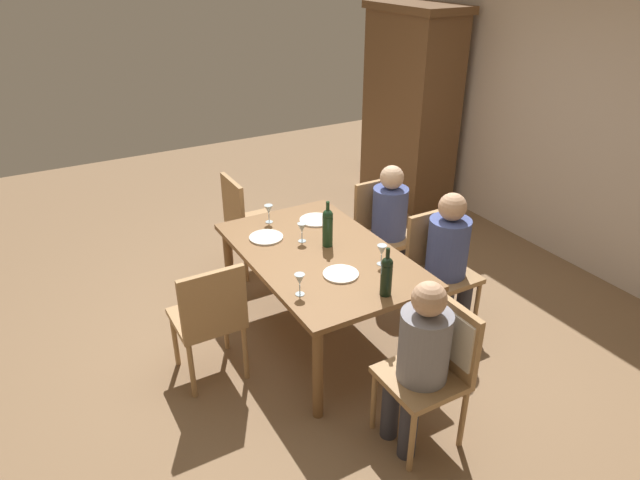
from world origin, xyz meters
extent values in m
plane|color=#846647|center=(0.00, 0.00, 0.00)|extent=(10.00, 10.00, 0.00)
cube|color=beige|center=(0.00, 2.71, 1.35)|extent=(6.40, 0.12, 2.70)
cube|color=brown|center=(-1.92, 2.26, 1.05)|extent=(1.10, 0.56, 2.10)
cube|color=brown|center=(-1.92, 2.26, 2.14)|extent=(1.18, 0.62, 0.08)
cube|color=brown|center=(0.00, 0.00, 0.71)|extent=(1.64, 1.02, 0.04)
cylinder|color=brown|center=(-0.75, -0.44, 0.34)|extent=(0.07, 0.07, 0.69)
cylinder|color=brown|center=(0.75, -0.44, 0.34)|extent=(0.07, 0.07, 0.69)
cylinder|color=brown|center=(-0.75, 0.44, 0.34)|extent=(0.07, 0.07, 0.69)
cylinder|color=brown|center=(0.75, 0.44, 0.34)|extent=(0.07, 0.07, 0.69)
cylinder|color=#A87F51|center=(1.39, -0.19, 0.22)|extent=(0.04, 0.04, 0.44)
cylinder|color=#A87F51|center=(1.01, -0.19, 0.22)|extent=(0.04, 0.04, 0.44)
cylinder|color=#A87F51|center=(1.39, 0.19, 0.22)|extent=(0.04, 0.04, 0.44)
cylinder|color=#A87F51|center=(1.01, 0.19, 0.22)|extent=(0.04, 0.04, 0.44)
cube|color=#A87F51|center=(1.20, 0.00, 0.46)|extent=(0.44, 0.44, 0.04)
cube|color=#A87F51|center=(1.20, 0.20, 0.70)|extent=(0.44, 0.04, 0.44)
cube|color=beige|center=(1.20, 0.20, 0.72)|extent=(0.40, 0.07, 0.31)
cylinder|color=#A87F51|center=(-0.18, 1.08, 0.22)|extent=(0.04, 0.04, 0.44)
cylinder|color=#A87F51|center=(-0.18, 0.70, 0.22)|extent=(0.04, 0.04, 0.44)
cylinder|color=#A87F51|center=(-0.56, 1.08, 0.22)|extent=(0.04, 0.04, 0.44)
cylinder|color=#A87F51|center=(-0.56, 0.70, 0.22)|extent=(0.04, 0.04, 0.44)
cube|color=#A87F51|center=(-0.37, 0.89, 0.46)|extent=(0.44, 0.44, 0.04)
cube|color=#A87F51|center=(-0.57, 0.89, 0.70)|extent=(0.04, 0.44, 0.44)
cylinder|color=#A87F51|center=(0.56, 1.08, 0.22)|extent=(0.04, 0.04, 0.44)
cylinder|color=#A87F51|center=(0.56, 0.70, 0.22)|extent=(0.04, 0.04, 0.44)
cylinder|color=#A87F51|center=(0.18, 1.08, 0.22)|extent=(0.04, 0.04, 0.44)
cylinder|color=#A87F51|center=(0.18, 0.70, 0.22)|extent=(0.04, 0.04, 0.44)
cube|color=#A87F51|center=(0.37, 0.89, 0.46)|extent=(0.44, 0.44, 0.04)
cube|color=#A87F51|center=(0.17, 0.89, 0.70)|extent=(0.04, 0.44, 0.44)
cylinder|color=#A87F51|center=(-0.19, -1.08, 0.22)|extent=(0.04, 0.04, 0.44)
cylinder|color=#A87F51|center=(-0.19, -0.70, 0.22)|extent=(0.04, 0.04, 0.44)
cylinder|color=#A87F51|center=(0.19, -1.08, 0.22)|extent=(0.04, 0.04, 0.44)
cylinder|color=#A87F51|center=(0.19, -0.70, 0.22)|extent=(0.04, 0.04, 0.44)
cube|color=#A87F51|center=(0.00, -0.89, 0.46)|extent=(0.44, 0.44, 0.04)
cube|color=#A87F51|center=(0.20, -0.89, 0.70)|extent=(0.04, 0.44, 0.44)
cylinder|color=#A87F51|center=(-1.39, 0.19, 0.22)|extent=(0.04, 0.04, 0.44)
cylinder|color=#A87F51|center=(-1.01, 0.19, 0.22)|extent=(0.04, 0.04, 0.44)
cylinder|color=#A87F51|center=(-1.39, -0.19, 0.22)|extent=(0.04, 0.04, 0.44)
cylinder|color=#A87F51|center=(-1.01, -0.19, 0.22)|extent=(0.04, 0.04, 0.44)
cube|color=#A87F51|center=(-1.20, 0.00, 0.46)|extent=(0.44, 0.44, 0.04)
cube|color=#A87F51|center=(-1.20, -0.20, 0.70)|extent=(0.44, 0.04, 0.44)
cylinder|color=#33333D|center=(1.29, -0.14, 0.23)|extent=(0.11, 0.11, 0.46)
cylinder|color=#33333D|center=(1.11, -0.14, 0.23)|extent=(0.11, 0.11, 0.46)
cylinder|color=gray|center=(1.20, 0.00, 0.69)|extent=(0.30, 0.30, 0.46)
sphere|color=tan|center=(1.20, 0.00, 1.01)|extent=(0.20, 0.20, 0.20)
cylinder|color=#33333D|center=(-0.23, 0.98, 0.23)|extent=(0.11, 0.11, 0.46)
cylinder|color=#33333D|center=(-0.23, 0.80, 0.23)|extent=(0.11, 0.11, 0.46)
cylinder|color=#475699|center=(-0.37, 0.89, 0.69)|extent=(0.30, 0.30, 0.46)
sphere|color=beige|center=(-0.37, 0.89, 1.02)|extent=(0.20, 0.20, 0.20)
cylinder|color=#33333D|center=(0.51, 0.98, 0.23)|extent=(0.11, 0.11, 0.46)
cylinder|color=#33333D|center=(0.51, 0.80, 0.23)|extent=(0.11, 0.11, 0.46)
cylinder|color=#475699|center=(0.37, 0.89, 0.70)|extent=(0.31, 0.31, 0.48)
sphere|color=tan|center=(0.37, 0.89, 1.04)|extent=(0.21, 0.21, 0.21)
cylinder|color=#19381E|center=(-0.06, 0.10, 0.85)|extent=(0.08, 0.08, 0.24)
sphere|color=#19381E|center=(-0.06, 0.10, 0.98)|extent=(0.08, 0.08, 0.08)
cylinder|color=#19381E|center=(-0.06, 0.10, 1.04)|extent=(0.03, 0.03, 0.09)
cylinder|color=black|center=(0.69, 0.09, 0.84)|extent=(0.08, 0.08, 0.22)
sphere|color=black|center=(0.69, 0.09, 0.96)|extent=(0.08, 0.08, 0.08)
cylinder|color=black|center=(0.69, 0.09, 1.02)|extent=(0.03, 0.03, 0.09)
cylinder|color=silver|center=(0.36, 0.29, 0.73)|extent=(0.06, 0.06, 0.00)
cylinder|color=silver|center=(0.36, 0.29, 0.77)|extent=(0.01, 0.01, 0.07)
cone|color=silver|center=(0.36, 0.29, 0.84)|extent=(0.07, 0.07, 0.07)
cylinder|color=silver|center=(-0.22, -0.03, 0.73)|extent=(0.06, 0.06, 0.00)
cylinder|color=silver|center=(-0.22, -0.03, 0.77)|extent=(0.01, 0.01, 0.07)
cone|color=silver|center=(-0.22, -0.03, 0.84)|extent=(0.07, 0.07, 0.07)
cylinder|color=silver|center=(-0.64, -0.11, 0.73)|extent=(0.06, 0.06, 0.00)
cylinder|color=silver|center=(-0.64, -0.11, 0.77)|extent=(0.01, 0.01, 0.07)
cone|color=silver|center=(-0.64, -0.11, 0.84)|extent=(0.07, 0.07, 0.07)
cylinder|color=silver|center=(0.43, -0.39, 0.73)|extent=(0.06, 0.06, 0.00)
cylinder|color=silver|center=(0.43, -0.39, 0.77)|extent=(0.01, 0.01, 0.07)
cone|color=silver|center=(0.43, -0.39, 0.84)|extent=(0.07, 0.07, 0.07)
cylinder|color=white|center=(0.35, -0.04, 0.74)|extent=(0.24, 0.24, 0.01)
cylinder|color=silver|center=(-0.40, -0.25, 0.74)|extent=(0.26, 0.26, 0.01)
cylinder|color=white|center=(-0.48, 0.23, 0.74)|extent=(0.26, 0.26, 0.01)
camera|label=1|loc=(3.14, -1.78, 2.71)|focal=31.79mm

